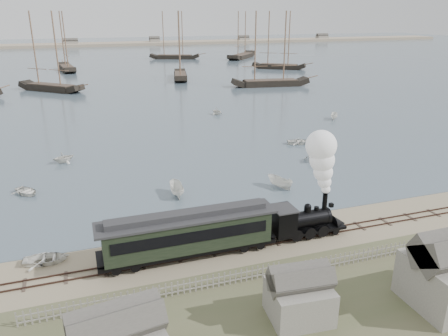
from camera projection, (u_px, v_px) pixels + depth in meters
name	position (u px, v px, depth m)	size (l,w,h in m)	color
ground	(216.00, 240.00, 39.83)	(600.00, 600.00, 0.00)	tan
harbor_water	(97.00, 59.00, 191.22)	(600.00, 336.00, 0.06)	#475B66
rail_track	(223.00, 250.00, 38.04)	(120.00, 1.80, 0.16)	#3A261F
picket_fence_west	(161.00, 299.00, 31.62)	(19.00, 0.10, 1.20)	slate
picket_fence_east	(384.00, 257.00, 36.96)	(15.00, 0.10, 1.20)	slate
shed_mid	(298.00, 317.00, 29.76)	(4.00, 3.50, 3.60)	slate
shed_right	(448.00, 302.00, 31.32)	(6.00, 5.00, 5.10)	slate
far_spit	(89.00, 46.00, 262.47)	(500.00, 20.00, 1.80)	tan
locomotive	(318.00, 191.00, 39.33)	(7.65, 2.86, 9.54)	black
passenger_coach	(188.00, 232.00, 36.34)	(15.05, 2.90, 3.66)	black
beached_dinghy	(46.00, 259.00, 36.05)	(3.68, 2.63, 0.76)	silver
rowboat_0	(27.00, 191.00, 49.46)	(3.44, 2.46, 0.71)	silver
rowboat_1	(63.00, 157.00, 59.68)	(2.96, 2.55, 1.56)	silver
rowboat_2	(280.00, 182.00, 51.19)	(3.47, 1.30, 1.34)	silver
rowboat_3	(300.00, 141.00, 68.28)	(3.90, 2.79, 0.81)	silver
rowboat_4	(313.00, 156.00, 60.33)	(3.03, 2.61, 1.59)	silver
rowboat_5	(334.00, 116.00, 83.79)	(3.15, 1.19, 1.22)	silver
rowboat_7	(217.00, 111.00, 87.63)	(2.73, 2.35, 1.44)	silver
rowboat_8	(177.00, 190.00, 49.00)	(3.68, 1.38, 1.42)	silver
schooner_2	(46.00, 51.00, 110.75)	(19.24, 4.44, 20.00)	black
schooner_3	(179.00, 45.00, 130.70)	(17.96, 4.14, 20.00)	black
schooner_4	(272.00, 49.00, 118.11)	(21.50, 4.96, 20.00)	black
schooner_5	(280.00, 40.00, 154.59)	(19.10, 4.41, 20.00)	black
schooner_7	(64.00, 41.00, 149.26)	(19.30, 4.45, 20.00)	black
schooner_8	(174.00, 35.00, 187.67)	(21.44, 4.95, 20.00)	black
schooner_9	(242.00, 35.00, 191.13)	(25.78, 5.95, 20.00)	black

